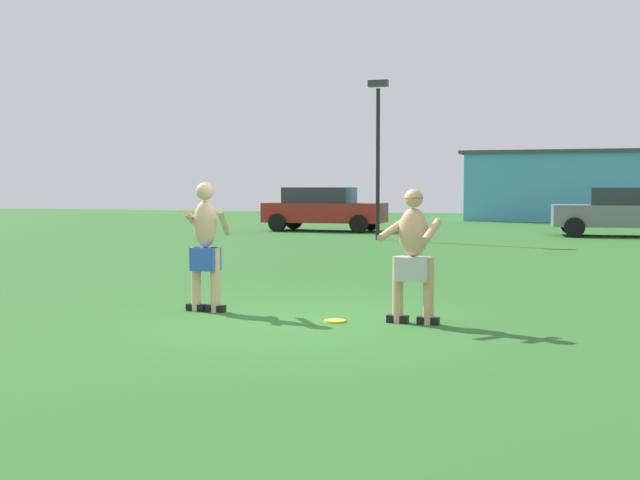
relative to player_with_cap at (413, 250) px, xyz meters
The scene contains 8 objects.
ground_plane 1.62m from the player_with_cap, 165.14° to the right, with size 80.00×80.00×0.00m, color #2D6628.
player_with_cap is the anchor object (origin of this frame).
player_in_blue 2.78m from the player_with_cap, behind, with size 0.62×0.57×1.69m.
frisbee 1.28m from the player_with_cap, 169.51° to the right, with size 0.27×0.27×0.03m, color yellow.
car_gray_mid_lot 19.10m from the player_with_cap, 81.14° to the left, with size 4.45×2.37×1.58m.
car_red_far_end 20.28m from the player_with_cap, 110.98° to the left, with size 4.33×2.08×1.58m.
lamp_post 15.46m from the player_with_cap, 105.82° to the left, with size 0.60×0.24×4.80m.
outbuilding_behind_lot 31.78m from the player_with_cap, 85.35° to the left, with size 12.96×6.08×3.26m.
Camera 1 is at (3.33, -9.33, 1.65)m, focal length 46.64 mm.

